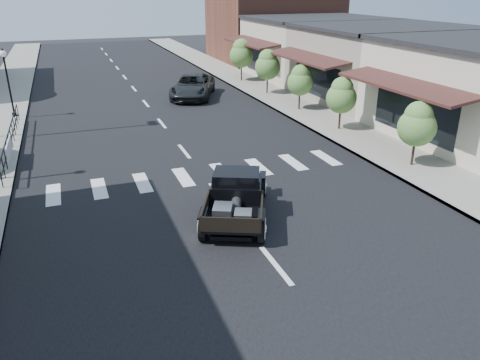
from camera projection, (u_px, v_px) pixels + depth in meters
name	position (u px, v px, depth m)	size (l,w,h in m)	color
ground	(237.00, 218.00, 15.18)	(120.00, 120.00, 0.00)	black
road	(152.00, 111.00, 28.15)	(14.00, 80.00, 0.02)	black
road_markings	(170.00, 134.00, 23.83)	(12.00, 60.00, 0.06)	silver
sidewalk_right	(280.00, 99.00, 30.87)	(3.00, 80.00, 0.15)	gray
storefront_mid	(385.00, 64.00, 30.41)	(10.00, 9.00, 4.50)	gray
storefront_far	(317.00, 48.00, 38.19)	(10.00, 9.00, 4.50)	#BFB4A2
far_building_right	(273.00, 24.00, 46.53)	(11.00, 10.00, 7.00)	brown
railing	(11.00, 136.00, 21.23)	(0.08, 10.00, 1.00)	black
banner	(10.00, 154.00, 19.60)	(0.04, 2.20, 0.60)	silver
lamp_post_c	(8.00, 83.00, 25.79)	(0.36, 0.36, 3.75)	black
small_tree_a	(416.00, 135.00, 18.82)	(1.53, 1.53, 2.55)	#4D7837
small_tree_b	(341.00, 104.00, 23.68)	(1.53, 1.53, 2.56)	#4D7837
small_tree_c	(300.00, 88.00, 27.59)	(1.51, 1.51, 2.51)	#4D7837
small_tree_d	(267.00, 72.00, 31.68)	(1.70, 1.70, 2.83)	#4D7837
small_tree_e	(241.00, 61.00, 35.98)	(1.82, 1.82, 3.03)	#4D7837
hotrod_pickup	(236.00, 195.00, 14.97)	(2.09, 4.48, 1.55)	black
second_car	(193.00, 86.00, 31.28)	(2.49, 5.41, 1.50)	black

